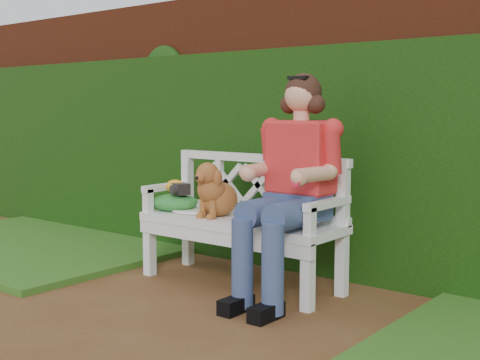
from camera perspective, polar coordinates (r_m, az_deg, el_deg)
The scene contains 11 objects.
ground at distance 3.77m, azimuth -8.22°, elevation -13.01°, with size 60.00×60.00×0.00m, color #573219.
brick_wall at distance 5.05m, azimuth 7.53°, elevation 4.65°, with size 10.00×0.30×2.20m, color maroon.
ivy_hedge at distance 4.87m, azimuth 6.15°, elevation 1.67°, with size 10.00×0.18×1.70m, color #1F4C0D.
grass_left at distance 6.13m, azimuth -17.56°, elevation -5.43°, with size 2.60×2.00×0.05m, color #215B14.
garden_bench at distance 4.56m, azimuth 0.00°, elevation -6.38°, with size 1.58×0.60×0.48m, color white, non-canonical shape.
seated_woman at distance 4.18m, azimuth 5.02°, elevation -0.58°, with size 0.63×0.84×1.49m, color #DD2746, non-canonical shape.
dog at distance 4.56m, azimuth -2.10°, elevation -0.78°, with size 0.27×0.36×0.40m, color #B8682E, non-canonical shape.
tennis_racket at distance 4.80m, azimuth -4.61°, elevation -2.66°, with size 0.62×0.26×0.03m, color silver, non-canonical shape.
green_bag at distance 4.86m, azimuth -5.88°, elevation -1.97°, with size 0.37×0.29×0.13m, color #1B6914, non-canonical shape.
camera_item at distance 4.80m, azimuth -5.25°, elevation -0.79°, with size 0.13×0.09×0.08m, color black.
baseball_glove at distance 4.88m, azimuth -5.76°, elevation -0.57°, with size 0.16×0.12×0.10m, color orange.
Camera 1 is at (2.60, -2.42, 1.25)m, focal length 48.00 mm.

